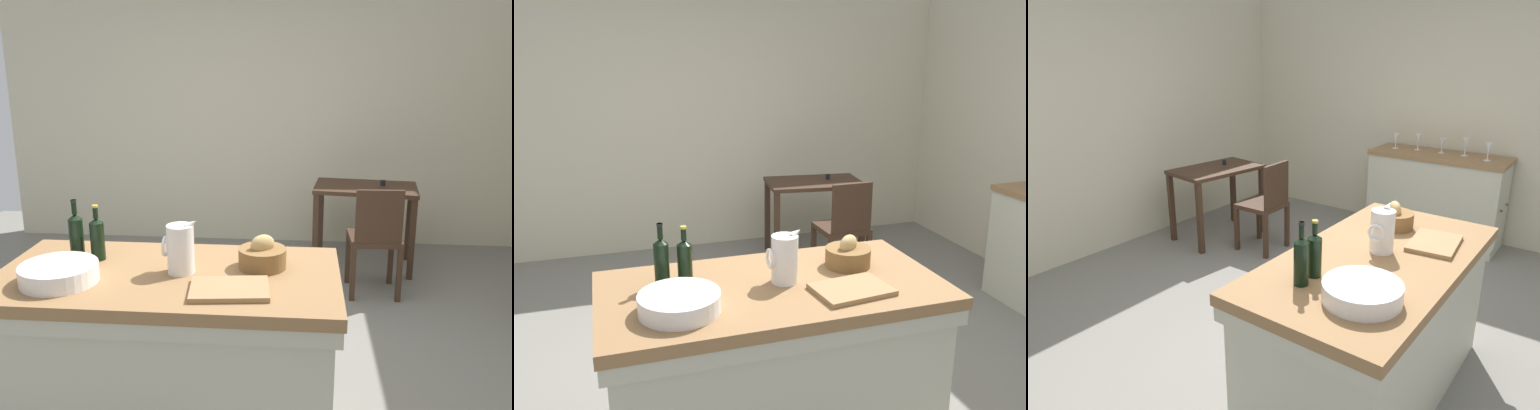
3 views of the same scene
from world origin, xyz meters
TOP-DOWN VIEW (x-y plane):
  - ground_plane at (0.00, 0.00)m, footprint 6.76×6.76m
  - wall_back at (0.00, 2.60)m, footprint 5.32×0.12m
  - island_table at (-0.24, -0.53)m, footprint 1.66×0.85m
  - writing_desk at (0.96, 1.88)m, footprint 0.96×0.67m
  - wooden_chair at (0.98, 1.23)m, footprint 0.41×0.41m
  - pitcher at (-0.18, -0.52)m, footprint 0.17×0.13m
  - wash_bowl at (-0.71, -0.68)m, footprint 0.36×0.36m
  - bread_basket at (0.21, -0.42)m, footprint 0.24×0.24m
  - cutting_board at (0.09, -0.72)m, footprint 0.37×0.29m
  - wine_bottle_dark at (-0.64, -0.39)m, footprint 0.07×0.07m
  - wine_bottle_amber at (-0.75, -0.38)m, footprint 0.07×0.07m

SIDE VIEW (x-z plane):
  - ground_plane at x=0.00m, z-range 0.00..0.00m
  - island_table at x=-0.24m, z-range 0.03..0.90m
  - wooden_chair at x=0.98m, z-range 0.04..0.95m
  - writing_desk at x=0.96m, z-range 0.23..1.04m
  - cutting_board at x=0.09m, z-range 0.86..0.89m
  - wash_bowl at x=-0.71m, z-range 0.86..0.95m
  - bread_basket at x=0.21m, z-range 0.84..1.01m
  - wine_bottle_dark at x=-0.64m, z-range 0.84..1.12m
  - pitcher at x=-0.18m, z-range 0.85..1.12m
  - wine_bottle_amber at x=-0.75m, z-range 0.83..1.15m
  - wall_back at x=0.00m, z-range 0.00..2.60m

